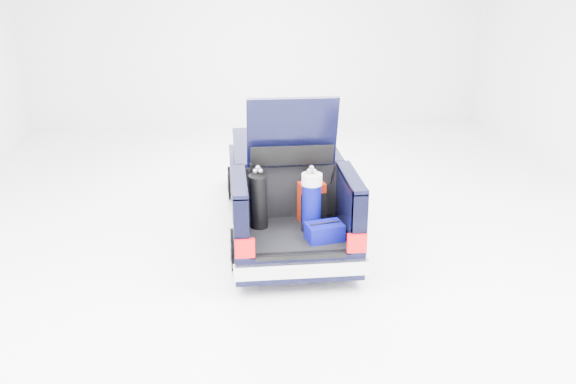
{
  "coord_description": "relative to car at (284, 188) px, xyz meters",
  "views": [
    {
      "loc": [
        -0.94,
        -9.28,
        4.24
      ],
      "look_at": [
        0.0,
        -0.5,
        0.84
      ],
      "focal_mm": 38.0,
      "sensor_mm": 36.0,
      "label": 1
    }
  ],
  "objects": [
    {
      "name": "blue_golf_bag",
      "position": [
        0.23,
        -1.53,
        0.36
      ],
      "size": [
        0.37,
        0.37,
        0.96
      ],
      "rotation": [
        0.0,
        0.0,
        -0.33
      ],
      "color": "black",
      "rests_on": "car"
    },
    {
      "name": "black_golf_bag",
      "position": [
        -0.5,
        -1.38,
        0.35
      ],
      "size": [
        0.31,
        0.38,
        0.93
      ],
      "rotation": [
        0.0,
        0.0,
        -0.16
      ],
      "color": "black",
      "rests_on": "car"
    },
    {
      "name": "car",
      "position": [
        0.0,
        0.0,
        0.0
      ],
      "size": [
        1.87,
        4.65,
        2.47
      ],
      "color": "black",
      "rests_on": "ground"
    },
    {
      "name": "ground",
      "position": [
        0.0,
        -0.11,
        -0.67
      ],
      "size": [
        14.0,
        14.0,
        0.0
      ],
      "primitive_type": "plane",
      "color": "white",
      "rests_on": "ground"
    },
    {
      "name": "red_suitcase",
      "position": [
        0.28,
        -1.19,
        0.22
      ],
      "size": [
        0.41,
        0.3,
        0.62
      ],
      "rotation": [
        0.0,
        0.0,
        0.14
      ],
      "color": "maroon",
      "rests_on": "car"
    },
    {
      "name": "blue_duffel",
      "position": [
        0.37,
        -1.86,
        0.05
      ],
      "size": [
        0.55,
        0.42,
        0.26
      ],
      "rotation": [
        0.0,
        0.0,
        0.2
      ],
      "color": "#040465",
      "rests_on": "car"
    }
  ]
}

